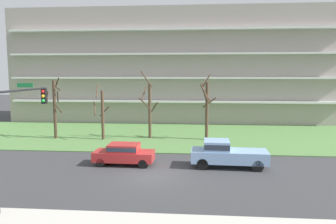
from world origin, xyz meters
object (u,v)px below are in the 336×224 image
(tree_right, at_px, (207,107))
(pickup_blue_center_left, at_px, (226,153))
(tree_center, at_px, (149,108))
(sedan_red_near_left, at_px, (124,153))
(tree_left, at_px, (102,113))
(traffic_signal_mast, at_px, (16,121))
(tree_far_left, at_px, (55,107))

(tree_right, relative_size, pickup_blue_center_left, 1.21)
(tree_center, distance_m, sedan_red_near_left, 10.02)
(tree_left, distance_m, tree_center, 4.81)
(tree_center, relative_size, sedan_red_near_left, 1.58)
(tree_center, xyz_separation_m, pickup_blue_center_left, (6.92, -9.72, -2.18))
(sedan_red_near_left, bearing_deg, tree_center, -91.77)
(tree_left, xyz_separation_m, traffic_signal_mast, (0.15, -15.92, 1.56))
(tree_left, relative_size, traffic_signal_mast, 0.91)
(tree_far_left, bearing_deg, tree_left, -1.13)
(sedan_red_near_left, xyz_separation_m, traffic_signal_mast, (-4.02, -7.20, 3.41))
(tree_center, xyz_separation_m, traffic_signal_mast, (-4.53, -16.94, 1.08))
(tree_far_left, relative_size, traffic_signal_mast, 1.02)
(tree_right, distance_m, sedan_red_near_left, 11.68)
(tree_center, xyz_separation_m, sedan_red_near_left, (-0.51, -9.73, -2.32))
(tree_far_left, relative_size, tree_right, 0.96)
(pickup_blue_center_left, bearing_deg, tree_center, -52.35)
(traffic_signal_mast, bearing_deg, tree_far_left, 107.62)
(tree_left, relative_size, tree_center, 0.81)
(tree_far_left, relative_size, tree_left, 1.12)
(tree_left, distance_m, sedan_red_near_left, 9.84)
(pickup_blue_center_left, height_order, traffic_signal_mast, traffic_signal_mast)
(tree_far_left, height_order, tree_center, tree_center)
(tree_far_left, distance_m, traffic_signal_mast, 16.84)
(pickup_blue_center_left, bearing_deg, sedan_red_near_left, 2.30)
(tree_center, bearing_deg, pickup_blue_center_left, -54.57)
(tree_right, relative_size, sedan_red_near_left, 1.49)
(tree_far_left, height_order, tree_left, tree_far_left)
(tree_left, bearing_deg, pickup_blue_center_left, -36.93)
(tree_left, bearing_deg, tree_center, 12.20)
(traffic_signal_mast, bearing_deg, tree_right, 58.13)
(tree_center, height_order, sedan_red_near_left, tree_center)
(tree_center, height_order, tree_right, tree_center)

